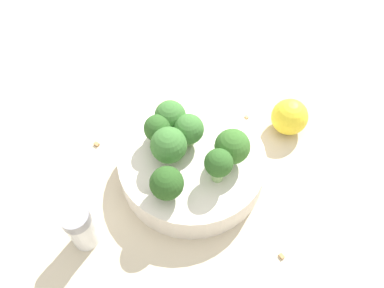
# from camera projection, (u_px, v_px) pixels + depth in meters

# --- Properties ---
(ground_plane) EXTENTS (3.00, 3.00, 0.00)m
(ground_plane) POSITION_uv_depth(u_px,v_px,m) (192.00, 173.00, 0.58)
(ground_plane) COLOR beige
(bowl) EXTENTS (0.21, 0.21, 0.05)m
(bowl) POSITION_uv_depth(u_px,v_px,m) (192.00, 165.00, 0.56)
(bowl) COLOR silver
(bowl) RESTS_ON ground_plane
(broccoli_floret_0) EXTENTS (0.05, 0.05, 0.06)m
(broccoli_floret_0) POSITION_uv_depth(u_px,v_px,m) (170.00, 116.00, 0.54)
(broccoli_floret_0) COLOR #7A9E5B
(broccoli_floret_0) RESTS_ON bowl
(broccoli_floret_1) EXTENTS (0.04, 0.04, 0.05)m
(broccoli_floret_1) POSITION_uv_depth(u_px,v_px,m) (158.00, 129.00, 0.53)
(broccoli_floret_1) COLOR #8EB770
(broccoli_floret_1) RESTS_ON bowl
(broccoli_floret_2) EXTENTS (0.05, 0.05, 0.05)m
(broccoli_floret_2) POSITION_uv_depth(u_px,v_px,m) (167.00, 183.00, 0.48)
(broccoli_floret_2) COLOR #7A9E5B
(broccoli_floret_2) RESTS_ON bowl
(broccoli_floret_3) EXTENTS (0.04, 0.04, 0.05)m
(broccoli_floret_3) POSITION_uv_depth(u_px,v_px,m) (189.00, 130.00, 0.53)
(broccoli_floret_3) COLOR #84AD66
(broccoli_floret_3) RESTS_ON bowl
(broccoli_floret_4) EXTENTS (0.05, 0.05, 0.06)m
(broccoli_floret_4) POSITION_uv_depth(u_px,v_px,m) (169.00, 145.00, 0.51)
(broccoli_floret_4) COLOR #84AD66
(broccoli_floret_4) RESTS_ON bowl
(broccoli_floret_5) EXTENTS (0.05, 0.05, 0.06)m
(broccoli_floret_5) POSITION_uv_depth(u_px,v_px,m) (232.00, 147.00, 0.51)
(broccoli_floret_5) COLOR #84AD66
(broccoli_floret_5) RESTS_ON bowl
(broccoli_floret_6) EXTENTS (0.04, 0.04, 0.06)m
(broccoli_floret_6) POSITION_uv_depth(u_px,v_px,m) (219.00, 164.00, 0.49)
(broccoli_floret_6) COLOR #8EB770
(broccoli_floret_6) RESTS_ON bowl
(pepper_shaker) EXTENTS (0.04, 0.04, 0.07)m
(pepper_shaker) POSITION_uv_depth(u_px,v_px,m) (81.00, 228.00, 0.48)
(pepper_shaker) COLOR silver
(pepper_shaker) RESTS_ON ground_plane
(lemon_wedge) EXTENTS (0.06, 0.06, 0.06)m
(lemon_wedge) POSITION_uv_depth(u_px,v_px,m) (290.00, 117.00, 0.61)
(lemon_wedge) COLOR yellow
(lemon_wedge) RESTS_ON ground_plane
(almond_crumb_0) EXTENTS (0.01, 0.01, 0.01)m
(almond_crumb_0) POSITION_uv_depth(u_px,v_px,m) (96.00, 144.00, 0.61)
(almond_crumb_0) COLOR #AD7F4C
(almond_crumb_0) RESTS_ON ground_plane
(almond_crumb_1) EXTENTS (0.01, 0.01, 0.01)m
(almond_crumb_1) POSITION_uv_depth(u_px,v_px,m) (247.00, 117.00, 0.64)
(almond_crumb_1) COLOR tan
(almond_crumb_1) RESTS_ON ground_plane
(almond_crumb_2) EXTENTS (0.01, 0.01, 0.01)m
(almond_crumb_2) POSITION_uv_depth(u_px,v_px,m) (282.00, 256.00, 0.50)
(almond_crumb_2) COLOR #AD7F4C
(almond_crumb_2) RESTS_ON ground_plane
(almond_crumb_3) EXTENTS (0.01, 0.01, 0.01)m
(almond_crumb_3) POSITION_uv_depth(u_px,v_px,m) (256.00, 134.00, 0.62)
(almond_crumb_3) COLOR olive
(almond_crumb_3) RESTS_ON ground_plane
(almond_crumb_4) EXTENTS (0.01, 0.01, 0.01)m
(almond_crumb_4) POSITION_uv_depth(u_px,v_px,m) (144.00, 126.00, 0.63)
(almond_crumb_4) COLOR olive
(almond_crumb_4) RESTS_ON ground_plane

